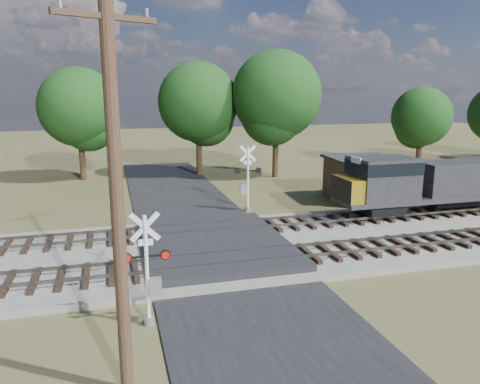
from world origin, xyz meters
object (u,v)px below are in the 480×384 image
object	(u,v)px
equipment_shed	(361,178)
crossing_signal_far	(246,184)
utility_pole	(117,195)
crossing_signal_near	(150,279)

from	to	relation	value
equipment_shed	crossing_signal_far	bearing A→B (deg)	-169.41
crossing_signal_far	equipment_shed	bearing A→B (deg)	-167.94
equipment_shed	utility_pole	bearing A→B (deg)	-129.09
crossing_signal_far	utility_pole	xyz separation A→B (m)	(-8.43, -17.50, 3.57)
crossing_signal_near	crossing_signal_far	world-z (taller)	crossing_signal_far
crossing_signal_far	utility_pole	distance (m)	19.75
crossing_signal_far	equipment_shed	distance (m)	9.09
crossing_signal_far	equipment_shed	xyz separation A→B (m)	(9.03, 1.00, -0.24)
crossing_signal_near	crossing_signal_far	distance (m)	15.84
crossing_signal_far	utility_pole	bearing A→B (deg)	70.00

